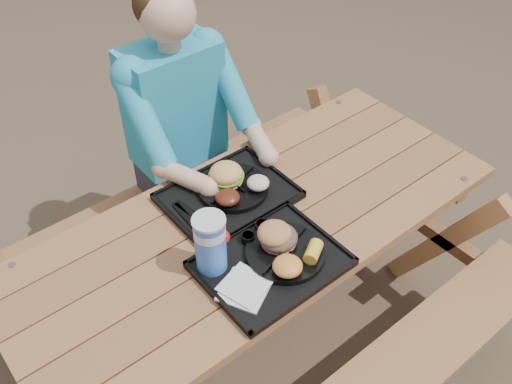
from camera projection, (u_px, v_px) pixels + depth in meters
ground at (256, 338)px, 2.52m from camera, size 60.00×60.00×0.00m
picnic_table at (256, 285)px, 2.26m from camera, size 1.80×1.49×0.75m
tray_near at (271, 264)px, 1.84m from camera, size 0.45×0.35×0.02m
tray_far at (228, 197)px, 2.08m from camera, size 0.45×0.35×0.02m
plate_near at (285, 253)px, 1.85m from camera, size 0.26×0.26×0.02m
plate_far at (233, 188)px, 2.09m from camera, size 0.26×0.26×0.02m
napkin_stack at (244, 289)px, 1.75m from camera, size 0.19×0.19×0.02m
soda_cup at (210, 244)px, 1.76m from camera, size 0.10×0.10×0.20m
condiment_bbq at (248, 238)px, 1.90m from camera, size 0.05×0.05×0.03m
condiment_mustard at (262, 227)px, 1.93m from camera, size 0.05×0.05×0.03m
sandwich at (279, 230)px, 1.83m from camera, size 0.12×0.12×0.12m
mac_cheese at (288, 266)px, 1.77m from camera, size 0.10×0.10×0.05m
corn_cob at (313, 252)px, 1.81m from camera, size 0.11×0.11×0.05m
cutlery_far at (191, 213)px, 2.00m from camera, size 0.05×0.17×0.01m
burger at (226, 170)px, 2.06m from camera, size 0.12×0.12×0.11m
baked_beans at (227, 197)px, 2.00m from camera, size 0.09×0.09×0.04m
potato_salad at (258, 183)px, 2.06m from camera, size 0.08×0.08×0.05m
diner at (181, 150)px, 2.47m from camera, size 0.48×0.84×1.28m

